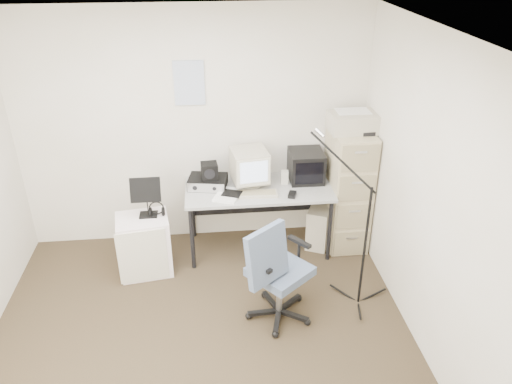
{
  "coord_description": "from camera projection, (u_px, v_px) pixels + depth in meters",
  "views": [
    {
      "loc": [
        0.12,
        -3.07,
        3.1
      ],
      "look_at": [
        0.55,
        0.95,
        0.95
      ],
      "focal_mm": 35.0,
      "sensor_mm": 36.0,
      "label": 1
    }
  ],
  "objects": [
    {
      "name": "desk_speaker",
      "position": [
        285.0,
        177.0,
        5.19
      ],
      "size": [
        0.08,
        0.08,
        0.14
      ],
      "primitive_type": "cube",
      "rotation": [
        0.0,
        0.0,
        -0.13
      ],
      "color": "beige",
      "rests_on": "desk"
    },
    {
      "name": "filing_cabinet",
      "position": [
        347.0,
        189.0,
        5.28
      ],
      "size": [
        0.4,
        0.6,
        1.3
      ],
      "primitive_type": "cube",
      "color": "#CABF8D",
      "rests_on": "floor"
    },
    {
      "name": "wall_right",
      "position": [
        436.0,
        208.0,
        3.72
      ],
      "size": [
        0.02,
        3.6,
        2.5
      ],
      "primitive_type": "cube",
      "color": "beige",
      "rests_on": "ground"
    },
    {
      "name": "floor",
      "position": [
        202.0,
        350.0,
        4.14
      ],
      "size": [
        3.6,
        3.6,
        0.01
      ],
      "primitive_type": "cube",
      "color": "#312B1D",
      "rests_on": "ground"
    },
    {
      "name": "headphones",
      "position": [
        157.0,
        211.0,
        4.84
      ],
      "size": [
        0.19,
        0.19,
        0.03
      ],
      "primitive_type": "torus",
      "rotation": [
        0.0,
        0.0,
        -0.17
      ],
      "color": "black",
      "rests_on": "side_cart"
    },
    {
      "name": "radio_speaker",
      "position": [
        209.0,
        171.0,
        5.04
      ],
      "size": [
        0.18,
        0.17,
        0.16
      ],
      "primitive_type": "cube",
      "rotation": [
        0.0,
        0.0,
        0.09
      ],
      "color": "black",
      "rests_on": "radio_receiver"
    },
    {
      "name": "music_stand",
      "position": [
        146.0,
        196.0,
        4.77
      ],
      "size": [
        0.32,
        0.26,
        0.42
      ],
      "primitive_type": "cube",
      "rotation": [
        0.0,
        0.0,
        -0.41
      ],
      "color": "black",
      "rests_on": "side_cart"
    },
    {
      "name": "printer",
      "position": [
        353.0,
        122.0,
        4.94
      ],
      "size": [
        0.5,
        0.35,
        0.19
      ],
      "primitive_type": "cube",
      "rotation": [
        0.0,
        0.0,
        0.05
      ],
      "color": "#B3A893",
      "rests_on": "filing_cabinet"
    },
    {
      "name": "office_chair",
      "position": [
        280.0,
        269.0,
        4.26
      ],
      "size": [
        0.83,
        0.83,
        1.02
      ],
      "primitive_type": "cube",
      "rotation": [
        0.0,
        0.0,
        0.69
      ],
      "color": "#4A5D73",
      "rests_on": "floor"
    },
    {
      "name": "crt_monitor",
      "position": [
        249.0,
        168.0,
        5.09
      ],
      "size": [
        0.4,
        0.42,
        0.39
      ],
      "primitive_type": "cube",
      "rotation": [
        0.0,
        0.0,
        0.14
      ],
      "color": "#B3A893",
      "rests_on": "desk"
    },
    {
      "name": "desk",
      "position": [
        258.0,
        218.0,
        5.3
      ],
      "size": [
        1.5,
        0.7,
        0.73
      ],
      "primitive_type": "cube",
      "color": "#A9A9A9",
      "rests_on": "floor"
    },
    {
      "name": "radio_receiver",
      "position": [
        208.0,
        182.0,
        5.12
      ],
      "size": [
        0.43,
        0.34,
        0.11
      ],
      "primitive_type": "cube",
      "rotation": [
        0.0,
        0.0,
        -0.18
      ],
      "color": "black",
      "rests_on": "desk"
    },
    {
      "name": "wall_calendar",
      "position": [
        189.0,
        83.0,
        4.88
      ],
      "size": [
        0.3,
        0.02,
        0.44
      ],
      "primitive_type": "cube",
      "color": "white",
      "rests_on": "wall_back"
    },
    {
      "name": "ceiling",
      "position": [
        181.0,
        41.0,
        2.96
      ],
      "size": [
        3.6,
        3.6,
        0.01
      ],
      "primitive_type": "cube",
      "color": "white",
      "rests_on": "ground"
    },
    {
      "name": "papers",
      "position": [
        228.0,
        195.0,
        4.97
      ],
      "size": [
        0.33,
        0.38,
        0.02
      ],
      "primitive_type": "cube",
      "rotation": [
        0.0,
        0.0,
        -0.39
      ],
      "color": "white",
      "rests_on": "desk"
    },
    {
      "name": "side_cart",
      "position": [
        145.0,
        245.0,
        4.96
      ],
      "size": [
        0.55,
        0.46,
        0.61
      ],
      "primitive_type": "cube",
      "rotation": [
        0.0,
        0.0,
        0.15
      ],
      "color": "white",
      "rests_on": "floor"
    },
    {
      "name": "keyboard",
      "position": [
        255.0,
        194.0,
        4.98
      ],
      "size": [
        0.45,
        0.17,
        0.02
      ],
      "primitive_type": "cube",
      "rotation": [
        0.0,
        0.0,
        -0.03
      ],
      "color": "#B3A893",
      "rests_on": "desk"
    },
    {
      "name": "pc_tower",
      "position": [
        320.0,
        223.0,
        5.47
      ],
      "size": [
        0.4,
        0.54,
        0.46
      ],
      "primitive_type": "cube",
      "rotation": [
        0.0,
        0.0,
        -0.43
      ],
      "color": "#B3A893",
      "rests_on": "floor"
    },
    {
      "name": "mic_stand",
      "position": [
        367.0,
        230.0,
        4.3
      ],
      "size": [
        0.03,
        0.03,
        1.57
      ],
      "primitive_type": "cylinder",
      "rotation": [
        0.0,
        0.0,
        2.36
      ],
      "color": "black",
      "rests_on": "floor"
    },
    {
      "name": "crt_tv",
      "position": [
        306.0,
        166.0,
        5.23
      ],
      "size": [
        0.35,
        0.37,
        0.32
      ],
      "primitive_type": "cube",
      "rotation": [
        0.0,
        0.0,
        -0.01
      ],
      "color": "black",
      "rests_on": "desk"
    },
    {
      "name": "mouse",
      "position": [
        292.0,
        195.0,
        4.96
      ],
      "size": [
        0.11,
        0.14,
        0.04
      ],
      "primitive_type": "cube",
      "rotation": [
        0.0,
        0.0,
        -0.34
      ],
      "color": "black",
      "rests_on": "desk"
    },
    {
      "name": "wall_back",
      "position": [
        194.0,
        130.0,
        5.13
      ],
      "size": [
        3.6,
        0.02,
        2.5
      ],
      "primitive_type": "cube",
      "color": "beige",
      "rests_on": "ground"
    }
  ]
}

